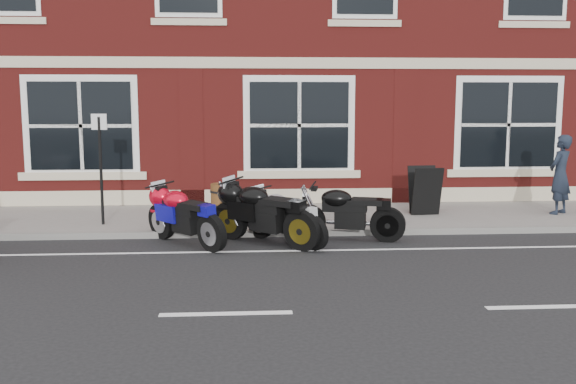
{
  "coord_description": "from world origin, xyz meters",
  "views": [
    {
      "loc": [
        0.26,
        -10.45,
        2.54
      ],
      "look_at": [
        1.05,
        1.6,
        0.82
      ],
      "focal_mm": 40.0,
      "sensor_mm": 36.0,
      "label": 1
    }
  ],
  "objects_px": {
    "moto_naked_black": "(345,211)",
    "pedestrian_left": "(560,175)",
    "moto_sport_red": "(185,214)",
    "moto_sport_silver": "(285,215)",
    "parking_sign": "(101,161)",
    "barrel_planter": "(223,198)",
    "moto_sport_black": "(264,211)",
    "a_board_sign": "(425,190)"
  },
  "relations": [
    {
      "from": "barrel_planter",
      "to": "moto_sport_black",
      "type": "bearing_deg",
      "value": -73.16
    },
    {
      "from": "a_board_sign",
      "to": "barrel_planter",
      "type": "relative_size",
      "value": 1.66
    },
    {
      "from": "moto_sport_red",
      "to": "moto_sport_silver",
      "type": "distance_m",
      "value": 1.77
    },
    {
      "from": "moto_sport_black",
      "to": "barrel_planter",
      "type": "height_order",
      "value": "moto_sport_black"
    },
    {
      "from": "moto_naked_black",
      "to": "a_board_sign",
      "type": "bearing_deg",
      "value": -30.97
    },
    {
      "from": "moto_sport_black",
      "to": "parking_sign",
      "type": "distance_m",
      "value": 3.54
    },
    {
      "from": "pedestrian_left",
      "to": "a_board_sign",
      "type": "distance_m",
      "value": 2.92
    },
    {
      "from": "moto_naked_black",
      "to": "pedestrian_left",
      "type": "xyz_separation_m",
      "value": [
        4.9,
        1.76,
        0.43
      ]
    },
    {
      "from": "moto_sport_silver",
      "to": "pedestrian_left",
      "type": "distance_m",
      "value": 6.36
    },
    {
      "from": "moto_sport_silver",
      "to": "a_board_sign",
      "type": "xyz_separation_m",
      "value": [
        3.13,
        2.1,
        0.13
      ]
    },
    {
      "from": "pedestrian_left",
      "to": "moto_sport_red",
      "type": "bearing_deg",
      "value": -23.57
    },
    {
      "from": "moto_sport_red",
      "to": "parking_sign",
      "type": "distance_m",
      "value": 2.37
    },
    {
      "from": "barrel_planter",
      "to": "moto_naked_black",
      "type": "bearing_deg",
      "value": -46.52
    },
    {
      "from": "moto_sport_black",
      "to": "barrel_planter",
      "type": "distance_m",
      "value": 2.82
    },
    {
      "from": "moto_sport_black",
      "to": "a_board_sign",
      "type": "relative_size",
      "value": 1.81
    },
    {
      "from": "pedestrian_left",
      "to": "barrel_planter",
      "type": "xyz_separation_m",
      "value": [
        -7.22,
        0.69,
        -0.54
      ]
    },
    {
      "from": "moto_sport_black",
      "to": "pedestrian_left",
      "type": "bearing_deg",
      "value": -32.92
    },
    {
      "from": "moto_sport_black",
      "to": "parking_sign",
      "type": "height_order",
      "value": "parking_sign"
    },
    {
      "from": "moto_sport_red",
      "to": "moto_sport_black",
      "type": "bearing_deg",
      "value": -43.76
    },
    {
      "from": "moto_sport_silver",
      "to": "parking_sign",
      "type": "xyz_separation_m",
      "value": [
        -3.52,
        1.41,
        0.86
      ]
    },
    {
      "from": "moto_sport_black",
      "to": "a_board_sign",
      "type": "distance_m",
      "value": 4.1
    },
    {
      "from": "parking_sign",
      "to": "barrel_planter",
      "type": "bearing_deg",
      "value": 37.96
    },
    {
      "from": "pedestrian_left",
      "to": "barrel_planter",
      "type": "distance_m",
      "value": 7.27
    },
    {
      "from": "moto_sport_black",
      "to": "moto_naked_black",
      "type": "relative_size",
      "value": 0.91
    },
    {
      "from": "moto_sport_black",
      "to": "pedestrian_left",
      "type": "height_order",
      "value": "pedestrian_left"
    },
    {
      "from": "moto_sport_black",
      "to": "a_board_sign",
      "type": "bearing_deg",
      "value": -19.03
    },
    {
      "from": "moto_sport_black",
      "to": "moto_sport_silver",
      "type": "distance_m",
      "value": 0.39
    },
    {
      "from": "moto_sport_silver",
      "to": "parking_sign",
      "type": "distance_m",
      "value": 3.88
    },
    {
      "from": "moto_sport_red",
      "to": "moto_naked_black",
      "type": "relative_size",
      "value": 0.83
    },
    {
      "from": "moto_naked_black",
      "to": "moto_sport_silver",
      "type": "bearing_deg",
      "value": 117.1
    },
    {
      "from": "moto_sport_silver",
      "to": "moto_naked_black",
      "type": "relative_size",
      "value": 0.77
    },
    {
      "from": "moto_sport_red",
      "to": "parking_sign",
      "type": "xyz_separation_m",
      "value": [
        -1.74,
        1.38,
        0.82
      ]
    },
    {
      "from": "parking_sign",
      "to": "moto_sport_red",
      "type": "bearing_deg",
      "value": -28.84
    },
    {
      "from": "moto_sport_red",
      "to": "pedestrian_left",
      "type": "relative_size",
      "value": 1.0
    },
    {
      "from": "moto_sport_red",
      "to": "moto_sport_black",
      "type": "height_order",
      "value": "moto_sport_black"
    },
    {
      "from": "moto_sport_silver",
      "to": "pedestrian_left",
      "type": "height_order",
      "value": "pedestrian_left"
    },
    {
      "from": "moto_naked_black",
      "to": "a_board_sign",
      "type": "height_order",
      "value": "a_board_sign"
    },
    {
      "from": "a_board_sign",
      "to": "barrel_planter",
      "type": "height_order",
      "value": "a_board_sign"
    },
    {
      "from": "moto_naked_black",
      "to": "parking_sign",
      "type": "xyz_separation_m",
      "value": [
        -4.64,
        1.19,
        0.83
      ]
    },
    {
      "from": "moto_sport_red",
      "to": "moto_sport_silver",
      "type": "height_order",
      "value": "moto_sport_red"
    },
    {
      "from": "pedestrian_left",
      "to": "moto_sport_silver",
      "type": "bearing_deg",
      "value": -19.42
    },
    {
      "from": "pedestrian_left",
      "to": "parking_sign",
      "type": "bearing_deg",
      "value": -34.2
    }
  ]
}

